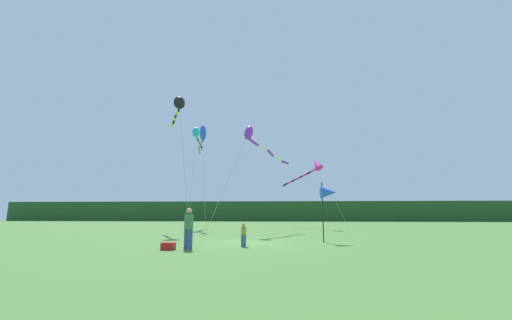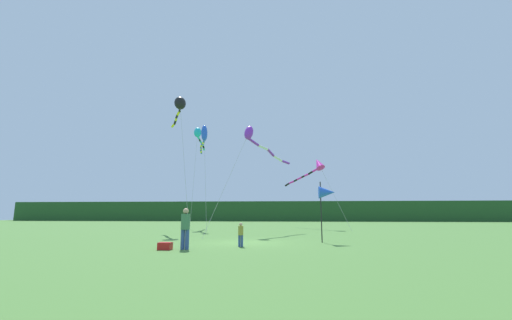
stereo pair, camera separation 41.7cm
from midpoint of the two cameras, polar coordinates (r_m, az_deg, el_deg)
name	(u,v)px [view 2 (the right image)]	position (r m, az deg, el deg)	size (l,w,h in m)	color
ground_plane	(246,243)	(18.06, -1.13, -14.64)	(120.00, 120.00, 0.00)	#477533
distant_treeline	(274,211)	(62.90, 3.52, -9.19)	(108.00, 2.39, 3.82)	#234C23
person_adult	(185,226)	(14.98, -11.80, -11.59)	(0.40, 0.40, 1.83)	#334C8C
person_child	(241,233)	(15.87, -1.99, -13.03)	(0.25, 0.25, 1.15)	#334C8C
cooler_box	(165,246)	(15.10, -15.26, -14.72)	(0.57, 0.42, 0.32)	red
banner_flag_pole	(327,193)	(18.41, 13.24, -5.78)	(0.90, 0.70, 3.37)	black
kite_black	(180,105)	(29.12, -13.18, 9.54)	(4.20, 6.68, 11.79)	#B2B2B2
kite_purple	(255,139)	(25.88, 0.31, 3.83)	(5.78, 8.83, 8.64)	#B2B2B2
kite_blue	(204,136)	(32.73, -9.00, 4.35)	(2.58, 6.75, 10.53)	#B2B2B2
kite_magenta	(315,166)	(34.49, 10.91, -1.15)	(6.02, 8.76, 7.52)	#B2B2B2
kite_cyan	(198,134)	(35.79, -10.01, 4.55)	(0.87, 5.78, 10.97)	#B2B2B2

